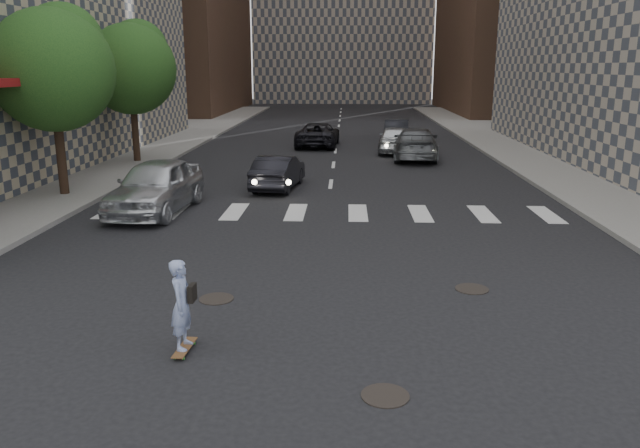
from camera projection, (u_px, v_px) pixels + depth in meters
The scene contains 15 objects.
ground at pixel (311, 325), 11.41m from camera, with size 160.00×160.00×0.00m, color black.
sidewalk_left at pixel (46, 158), 31.35m from camera, with size 13.00×80.00×0.15m, color gray.
sidewalk_right at pixel (633, 162), 30.16m from camera, with size 13.00×80.00×0.15m, color gray.
tree_b at pixel (55, 64), 21.43m from camera, with size 4.20×4.20×6.60m.
tree_c at pixel (132, 65), 29.18m from camera, with size 4.20×4.20×6.60m.
manhole_a at pixel (385, 396), 8.93m from camera, with size 0.70×0.70×0.02m, color black.
manhole_b at pixel (216, 299), 12.65m from camera, with size 0.70×0.70×0.02m, color black.
manhole_c at pixel (472, 289), 13.21m from camera, with size 0.70×0.70×0.02m, color black.
skateboarder at pixel (182, 304), 10.12m from camera, with size 0.42×0.81×1.60m.
silver_sedan at pixel (156, 186), 20.02m from camera, with size 2.02×5.01×1.71m, color silver.
traffic_car_a at pixel (278, 172), 23.92m from camera, with size 1.37×3.92×1.29m, color black.
traffic_car_b at pixel (416, 144), 31.50m from camera, with size 2.20×5.40×1.57m, color #54575B.
traffic_car_c at pixel (318, 135), 36.45m from camera, with size 2.30×5.00×1.39m, color black.
traffic_car_d at pixel (395, 139), 33.82m from camera, with size 1.75×4.36×1.48m, color silver.
traffic_car_e at pixel (397, 130), 39.26m from camera, with size 1.45×4.16×1.37m, color black.
Camera 1 is at (0.60, -10.58, 4.60)m, focal length 35.00 mm.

